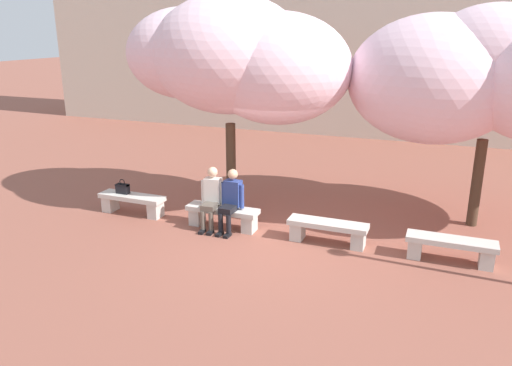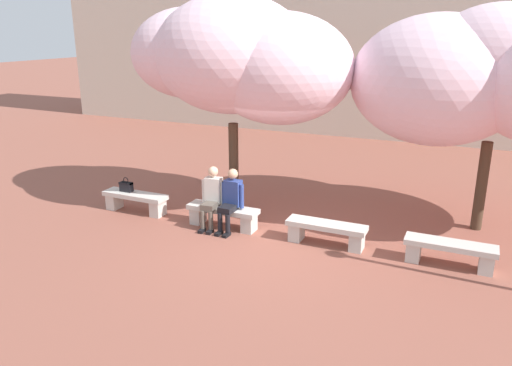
% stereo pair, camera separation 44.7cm
% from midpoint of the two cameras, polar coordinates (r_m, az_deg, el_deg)
% --- Properties ---
extents(ground_plane, '(100.00, 100.00, 0.00)m').
position_cam_midpoint_polar(ground_plane, '(10.19, 0.69, -5.97)').
color(ground_plane, '#8E5142').
extents(building_facade, '(28.00, 4.00, 8.50)m').
position_cam_midpoint_polar(building_facade, '(21.03, 12.82, 17.52)').
color(building_facade, beige).
rests_on(building_facade, ground).
extents(stone_bench_west_end, '(1.55, 0.43, 0.45)m').
position_cam_midpoint_polar(stone_bench_west_end, '(11.61, -15.04, -2.06)').
color(stone_bench_west_end, beige).
rests_on(stone_bench_west_end, ground).
extents(stone_bench_near_west, '(1.55, 0.43, 0.45)m').
position_cam_midpoint_polar(stone_bench_near_west, '(10.49, -5.05, -3.60)').
color(stone_bench_near_west, beige).
rests_on(stone_bench_near_west, ground).
extents(stone_bench_center, '(1.55, 0.43, 0.45)m').
position_cam_midpoint_polar(stone_bench_center, '(9.77, 6.89, -5.28)').
color(stone_bench_center, beige).
rests_on(stone_bench_center, ground).
extents(stone_bench_near_east, '(1.55, 0.43, 0.45)m').
position_cam_midpoint_polar(stone_bench_near_east, '(9.53, 20.11, -6.86)').
color(stone_bench_near_east, beige).
rests_on(stone_bench_near_east, ground).
extents(person_seated_left, '(0.51, 0.71, 1.29)m').
position_cam_midpoint_polar(person_seated_left, '(10.40, -6.32, -1.46)').
color(person_seated_left, black).
rests_on(person_seated_left, ground).
extents(person_seated_right, '(0.51, 0.69, 1.29)m').
position_cam_midpoint_polar(person_seated_right, '(10.22, -4.12, -1.75)').
color(person_seated_right, black).
rests_on(person_seated_right, ground).
extents(handbag, '(0.30, 0.15, 0.34)m').
position_cam_midpoint_polar(handbag, '(11.68, -16.07, -0.55)').
color(handbag, black).
rests_on(handbag, stone_bench_west_end).
extents(cherry_tree_main, '(5.02, 3.32, 4.74)m').
position_cam_midpoint_polar(cherry_tree_main, '(11.04, -3.46, 13.94)').
color(cherry_tree_main, '#473323').
rests_on(cherry_tree_main, ground).
extents(cherry_tree_secondary, '(5.54, 3.63, 4.50)m').
position_cam_midpoint_polar(cherry_tree_secondary, '(10.91, 24.06, 11.19)').
color(cherry_tree_secondary, '#473323').
rests_on(cherry_tree_secondary, ground).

